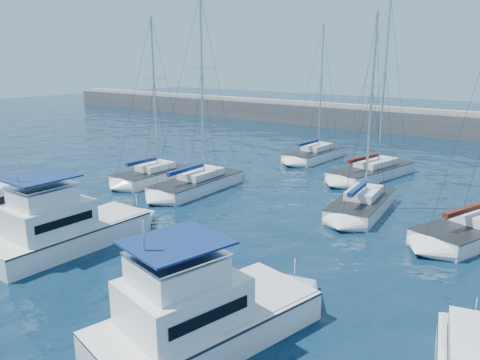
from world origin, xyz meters
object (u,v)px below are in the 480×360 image
Objects in this scene: motor_yacht_port_inner at (62,229)px; sailboat_back_a at (314,154)px; sailboat_back_b at (372,171)px; sailboat_mid_b at (198,184)px; sailboat_mid_a at (152,175)px; sailboat_mid_d at (478,228)px; motor_yacht_stbd_inner at (198,316)px; sailboat_mid_c at (361,204)px.

motor_yacht_port_inner is 29.51m from sailboat_back_a.
sailboat_mid_b is at bearing -116.58° from sailboat_back_b.
sailboat_back_a is at bearing 68.38° from sailboat_mid_a.
sailboat_mid_d is at bearing -34.41° from sailboat_back_a.
motor_yacht_stbd_inner is (12.02, -2.12, -0.00)m from motor_yacht_port_inner.
motor_yacht_stbd_inner is at bearing -66.49° from sailboat_back_a.
sailboat_mid_d reaches higher than sailboat_back_b.
sailboat_mid_b reaches higher than motor_yacht_port_inner.
sailboat_mid_b is 12.99m from sailboat_mid_c.
motor_yacht_port_inner is at bearing -61.22° from sailboat_mid_a.
sailboat_mid_a is 19.30m from sailboat_back_b.
motor_yacht_port_inner is 0.58× the size of sailboat_mid_b.
sailboat_mid_b is at bearing 4.81° from sailboat_mid_a.
sailboat_back_b is (9.55, 12.46, -0.01)m from sailboat_mid_b.
sailboat_back_b is at bearing 155.65° from sailboat_mid_d.
sailboat_mid_a is 25.11m from sailboat_mid_d.
sailboat_back_b reaches higher than sailboat_mid_b.
sailboat_back_b is (14.43, 12.82, -0.01)m from sailboat_mid_a.
sailboat_mid_a is 1.02× the size of sailboat_mid_c.
sailboat_mid_d is (17.95, 15.93, -0.59)m from motor_yacht_port_inner.
motor_yacht_port_inner is 12.21m from motor_yacht_stbd_inner.
motor_yacht_port_inner is 0.65× the size of sailboat_mid_a.
motor_yacht_port_inner is 0.64× the size of sailboat_back_a.
sailboat_mid_a reaches higher than motor_yacht_port_inner.
motor_yacht_port_inner is 0.97× the size of motor_yacht_stbd_inner.
sailboat_mid_a is 0.89× the size of sailboat_back_b.
sailboat_mid_b is 0.99× the size of sailboat_back_b.
sailboat_mid_b is 15.70m from sailboat_back_b.
motor_yacht_port_inner is 26.93m from sailboat_back_b.
sailboat_mid_b is 1.10× the size of sailboat_back_a.
motor_yacht_port_inner is 24.01m from sailboat_mid_d.
motor_yacht_port_inner is at bearing -119.37° from sailboat_mid_d.
sailboat_mid_c is at bearing 10.50° from sailboat_mid_a.
sailboat_mid_d is at bearing 7.19° from sailboat_mid_a.
sailboat_back_b is (-3.15, 9.75, -0.00)m from sailboat_mid_c.
sailboat_mid_a is 0.90× the size of sailboat_mid_b.
sailboat_mid_b is 16.20m from sailboat_back_a.
sailboat_back_b is (-10.51, 9.94, -0.02)m from sailboat_mid_d.
sailboat_mid_c is at bearing 106.53° from motor_yacht_stbd_inner.
motor_yacht_stbd_inner is at bearing -69.82° from sailboat_back_b.
motor_yacht_stbd_inner is at bearing -89.14° from sailboat_mid_d.
sailboat_mid_a is 17.77m from sailboat_back_a.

